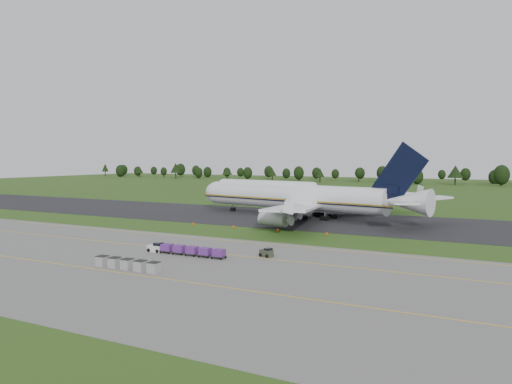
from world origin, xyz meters
The scene contains 10 objects.
ground centered at (0.00, 0.00, 0.00)m, with size 600.00×600.00×0.00m, color #294915.
apron centered at (0.00, -34.00, 0.03)m, with size 300.00×52.00×0.06m, color slate.
taxiway centered at (0.00, 28.00, 0.04)m, with size 300.00×40.00×0.08m, color black.
apron_markings centered at (0.00, -26.98, 0.06)m, with size 300.00×30.20×0.01m.
tree_line centered at (9.02, 219.38, 6.08)m, with size 525.02×20.90×11.79m.
aircraft centered at (-2.24, 31.20, 5.61)m, with size 70.24×66.92×19.64m.
baggage_train centered at (1.83, -25.59, 0.88)m, with size 14.93×1.58×1.52m.
utility_cart centered at (14.46, -20.71, 0.61)m, with size 2.32×1.77×1.13m.
uld_row centered at (0.78, -37.97, 0.82)m, with size 11.13×1.53×1.51m.
edge_markers centered at (-1.01, 5.01, 0.27)m, with size 33.70×0.30×0.60m.
Camera 1 is at (49.68, -91.81, 16.07)m, focal length 35.00 mm.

